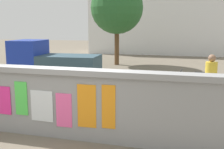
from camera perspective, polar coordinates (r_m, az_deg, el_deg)
ground at (r=13.82m, az=4.49°, el=-0.17°), size 60.00×60.00×0.00m
poster_wall at (r=6.19m, az=-10.30°, el=-5.58°), size 7.99×0.42×1.54m
auto_rickshaw_truck at (r=11.78m, az=-12.45°, el=2.28°), size 3.70×1.76×1.85m
motorcycle at (r=10.38m, az=17.30°, el=-1.41°), size 1.90×0.56×0.87m
bicycle_near at (r=8.16m, az=-10.42°, el=-4.88°), size 1.70×0.44×0.95m
person_walking at (r=8.64m, az=19.74°, el=-0.27°), size 0.36×0.36×1.62m
tree_roadside at (r=17.43m, az=1.02°, el=13.60°), size 3.23×3.23×5.15m
building_background at (r=25.58m, az=9.49°, el=10.84°), size 11.95×4.92×5.67m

